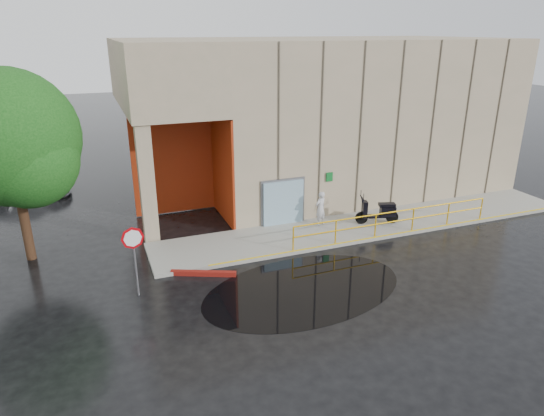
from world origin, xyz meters
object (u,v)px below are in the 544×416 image
(red_curb, at_px, (203,273))
(car_c, at_px, (27,186))
(tree_near, at_px, (14,143))
(person, at_px, (320,208))
(stop_sign, at_px, (134,246))
(scooter, at_px, (378,205))

(red_curb, bearing_deg, car_c, 119.25)
(red_curb, relative_size, tree_near, 0.33)
(person, height_order, tree_near, tree_near)
(tree_near, bearing_deg, car_c, 95.84)
(red_curb, xyz_separation_m, tree_near, (-5.82, 3.64, 4.54))
(stop_sign, height_order, tree_near, tree_near)
(car_c, distance_m, tree_near, 9.22)
(person, xyz_separation_m, scooter, (2.51, -0.79, 0.09))
(red_curb, height_order, tree_near, tree_near)
(stop_sign, xyz_separation_m, car_c, (-4.29, 12.49, -1.20))
(person, relative_size, tree_near, 0.21)
(stop_sign, distance_m, car_c, 13.26)
(scooter, xyz_separation_m, tree_near, (-14.32, 1.88, 3.60))
(scooter, bearing_deg, person, 179.80)
(car_c, bearing_deg, scooter, -117.23)
(red_curb, height_order, car_c, car_c)
(person, distance_m, car_c, 15.75)
(scooter, bearing_deg, stop_sign, -150.53)
(stop_sign, relative_size, tree_near, 0.34)
(red_curb, bearing_deg, tree_near, 148.01)
(scooter, xyz_separation_m, red_curb, (-8.50, -1.75, -0.93))
(stop_sign, bearing_deg, red_curb, 29.19)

